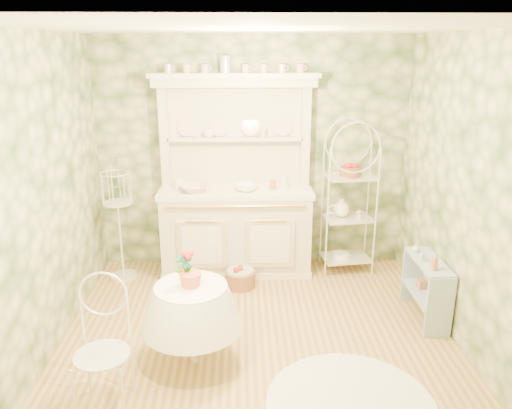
{
  "coord_description": "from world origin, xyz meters",
  "views": [
    {
      "loc": [
        -0.14,
        -3.95,
        2.57
      ],
      "look_at": [
        0.0,
        0.5,
        1.15
      ],
      "focal_mm": 35.0,
      "sensor_mm": 36.0,
      "label": 1
    }
  ],
  "objects_px": {
    "kitchen_dresser": "(236,178)",
    "cafe_chair": "(103,362)",
    "bakers_rack": "(349,199)",
    "round_table": "(192,323)",
    "birdcage_stand": "(119,221)",
    "floor_basket": "(240,277)",
    "side_shelf": "(426,292)"
  },
  "relations": [
    {
      "from": "kitchen_dresser",
      "to": "cafe_chair",
      "type": "height_order",
      "value": "kitchen_dresser"
    },
    {
      "from": "bakers_rack",
      "to": "round_table",
      "type": "relative_size",
      "value": 2.36
    },
    {
      "from": "kitchen_dresser",
      "to": "birdcage_stand",
      "type": "distance_m",
      "value": 1.4
    },
    {
      "from": "birdcage_stand",
      "to": "floor_basket",
      "type": "relative_size",
      "value": 4.13
    },
    {
      "from": "round_table",
      "to": "floor_basket",
      "type": "xyz_separation_m",
      "value": [
        0.4,
        1.39,
        -0.26
      ]
    },
    {
      "from": "cafe_chair",
      "to": "floor_basket",
      "type": "bearing_deg",
      "value": 61.12
    },
    {
      "from": "kitchen_dresser",
      "to": "cafe_chair",
      "type": "bearing_deg",
      "value": -111.98
    },
    {
      "from": "kitchen_dresser",
      "to": "bakers_rack",
      "type": "xyz_separation_m",
      "value": [
        1.3,
        -0.01,
        -0.26
      ]
    },
    {
      "from": "kitchen_dresser",
      "to": "cafe_chair",
      "type": "relative_size",
      "value": 2.91
    },
    {
      "from": "round_table",
      "to": "birdcage_stand",
      "type": "height_order",
      "value": "birdcage_stand"
    },
    {
      "from": "kitchen_dresser",
      "to": "side_shelf",
      "type": "height_order",
      "value": "kitchen_dresser"
    },
    {
      "from": "side_shelf",
      "to": "cafe_chair",
      "type": "height_order",
      "value": "cafe_chair"
    },
    {
      "from": "round_table",
      "to": "cafe_chair",
      "type": "relative_size",
      "value": 0.95
    },
    {
      "from": "round_table",
      "to": "birdcage_stand",
      "type": "distance_m",
      "value": 1.93
    },
    {
      "from": "bakers_rack",
      "to": "cafe_chair",
      "type": "relative_size",
      "value": 2.24
    },
    {
      "from": "round_table",
      "to": "bakers_rack",
      "type": "bearing_deg",
      "value": 47.42
    },
    {
      "from": "bakers_rack",
      "to": "birdcage_stand",
      "type": "bearing_deg",
      "value": 176.07
    },
    {
      "from": "kitchen_dresser",
      "to": "side_shelf",
      "type": "xyz_separation_m",
      "value": [
        1.85,
        -1.16,
        -0.86
      ]
    },
    {
      "from": "cafe_chair",
      "to": "floor_basket",
      "type": "height_order",
      "value": "cafe_chair"
    },
    {
      "from": "side_shelf",
      "to": "floor_basket",
      "type": "distance_m",
      "value": 1.96
    },
    {
      "from": "side_shelf",
      "to": "floor_basket",
      "type": "xyz_separation_m",
      "value": [
        -1.81,
        0.73,
        -0.17
      ]
    },
    {
      "from": "bakers_rack",
      "to": "floor_basket",
      "type": "bearing_deg",
      "value": -169.04
    },
    {
      "from": "cafe_chair",
      "to": "birdcage_stand",
      "type": "height_order",
      "value": "birdcage_stand"
    },
    {
      "from": "kitchen_dresser",
      "to": "birdcage_stand",
      "type": "xyz_separation_m",
      "value": [
        -1.31,
        -0.16,
        -0.45
      ]
    },
    {
      "from": "kitchen_dresser",
      "to": "cafe_chair",
      "type": "xyz_separation_m",
      "value": [
        -0.95,
        -2.36,
        -0.75
      ]
    },
    {
      "from": "side_shelf",
      "to": "birdcage_stand",
      "type": "distance_m",
      "value": 3.34
    },
    {
      "from": "side_shelf",
      "to": "birdcage_stand",
      "type": "xyz_separation_m",
      "value": [
        -3.16,
        0.99,
        0.41
      ]
    },
    {
      "from": "side_shelf",
      "to": "round_table",
      "type": "relative_size",
      "value": 0.88
    },
    {
      "from": "bakers_rack",
      "to": "side_shelf",
      "type": "bearing_deg",
      "value": -71.8
    },
    {
      "from": "kitchen_dresser",
      "to": "round_table",
      "type": "bearing_deg",
      "value": -101.06
    },
    {
      "from": "bakers_rack",
      "to": "kitchen_dresser",
      "type": "bearing_deg",
      "value": 172.32
    },
    {
      "from": "kitchen_dresser",
      "to": "floor_basket",
      "type": "height_order",
      "value": "kitchen_dresser"
    }
  ]
}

